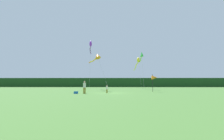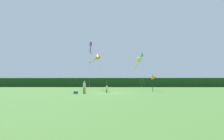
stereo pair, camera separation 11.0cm
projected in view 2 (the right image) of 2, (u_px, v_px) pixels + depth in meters
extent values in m
plane|color=#477533|center=(111.00, 93.00, 23.20)|extent=(120.00, 120.00, 0.00)
cube|color=#193D19|center=(113.00, 83.00, 68.19)|extent=(108.00, 3.85, 3.92)
cylinder|color=olive|center=(84.00, 91.00, 21.95)|extent=(0.18, 0.18, 0.85)
cylinder|color=olive|center=(85.00, 91.00, 21.95)|extent=(0.18, 0.18, 0.85)
cylinder|color=silver|center=(84.00, 85.00, 22.02)|extent=(0.39, 0.39, 0.67)
sphere|color=tan|center=(84.00, 82.00, 22.06)|extent=(0.25, 0.25, 0.25)
cylinder|color=olive|center=(106.00, 91.00, 23.07)|extent=(0.12, 0.12, 0.55)
cylinder|color=olive|center=(107.00, 91.00, 23.06)|extent=(0.12, 0.12, 0.55)
cylinder|color=silver|center=(107.00, 88.00, 23.11)|extent=(0.25, 0.25, 0.44)
sphere|color=tan|center=(107.00, 86.00, 23.14)|extent=(0.16, 0.16, 0.16)
cube|color=#1959B2|center=(76.00, 93.00, 21.58)|extent=(0.56, 0.35, 0.33)
cylinder|color=black|center=(153.00, 83.00, 26.16)|extent=(0.06, 0.06, 2.99)
cone|color=orange|center=(154.00, 78.00, 26.24)|extent=(0.90, 0.70, 0.70)
cylinder|color=#B2B2B2|center=(140.00, 74.00, 37.87)|extent=(0.27, 2.71, 7.52)
ellipsoid|color=yellow|center=(139.00, 60.00, 39.55)|extent=(0.85, 1.23, 1.48)
cylinder|color=yellow|center=(138.00, 63.00, 39.90)|extent=(0.35, 0.91, 0.46)
cylinder|color=yellow|center=(137.00, 64.00, 40.69)|extent=(0.31, 0.88, 0.36)
cylinder|color=yellow|center=(136.00, 65.00, 41.49)|extent=(0.22, 0.88, 0.39)
cylinder|color=yellow|center=(136.00, 66.00, 42.30)|extent=(0.23, 0.86, 0.31)
cylinder|color=yellow|center=(136.00, 67.00, 43.11)|extent=(0.31, 0.89, 0.38)
cylinder|color=yellow|center=(136.00, 68.00, 43.90)|extent=(0.20, 0.88, 0.43)
cylinder|color=yellow|center=(135.00, 69.00, 44.71)|extent=(0.27, 0.88, 0.37)
cylinder|color=yellow|center=(135.00, 70.00, 45.51)|extent=(0.30, 0.90, 0.46)
cylinder|color=#B2B2B2|center=(143.00, 71.00, 35.00)|extent=(0.12, 1.66, 8.39)
cone|color=green|center=(142.00, 54.00, 36.19)|extent=(0.82, 1.01, 1.24)
cylinder|color=green|center=(142.00, 56.00, 36.40)|extent=(0.24, 0.59, 0.36)
cylinder|color=yellow|center=(141.00, 57.00, 36.89)|extent=(0.24, 0.58, 0.33)
cylinder|color=green|center=(141.00, 58.00, 37.39)|extent=(0.26, 0.59, 0.34)
cylinder|color=yellow|center=(141.00, 59.00, 37.88)|extent=(0.22, 0.56, 0.30)
cylinder|color=green|center=(141.00, 60.00, 38.37)|extent=(0.30, 0.59, 0.32)
cylinder|color=yellow|center=(140.00, 61.00, 38.86)|extent=(0.28, 0.58, 0.32)
cylinder|color=green|center=(140.00, 61.00, 39.36)|extent=(0.26, 0.57, 0.30)
cylinder|color=#B2B2B2|center=(90.00, 66.00, 37.55)|extent=(0.35, 3.40, 11.67)
ellipsoid|color=purple|center=(91.00, 44.00, 39.76)|extent=(0.72, 1.17, 1.69)
cylinder|color=purple|center=(91.00, 47.00, 40.06)|extent=(0.36, 0.81, 0.32)
cylinder|color=black|center=(90.00, 48.00, 40.78)|extent=(0.39, 0.81, 0.32)
cylinder|color=purple|center=(90.00, 49.00, 41.49)|extent=(0.36, 0.83, 0.42)
cylinder|color=black|center=(90.00, 50.00, 42.22)|extent=(0.23, 0.78, 0.28)
cylinder|color=purple|center=(90.00, 51.00, 42.95)|extent=(0.32, 0.80, 0.30)
cylinder|color=black|center=(91.00, 52.00, 43.69)|extent=(0.25, 0.79, 0.31)
cylinder|color=purple|center=(91.00, 53.00, 44.42)|extent=(0.23, 0.81, 0.40)
cylinder|color=#B2B2B2|center=(103.00, 73.00, 28.72)|extent=(2.50, 2.70, 6.89)
cone|color=orange|center=(97.00, 56.00, 30.38)|extent=(1.75, 1.77, 1.37)
cylinder|color=orange|center=(96.00, 58.00, 30.55)|extent=(0.62, 0.61, 0.38)
cylinder|color=yellow|center=(95.00, 59.00, 31.02)|extent=(0.48, 0.65, 0.27)
cylinder|color=orange|center=(94.00, 61.00, 31.51)|extent=(0.59, 0.63, 0.38)
cylinder|color=yellow|center=(92.00, 61.00, 31.93)|extent=(0.61, 0.56, 0.27)
cylinder|color=orange|center=(90.00, 62.00, 32.35)|extent=(0.58, 0.62, 0.32)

